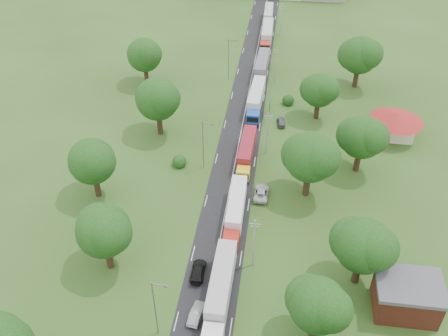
# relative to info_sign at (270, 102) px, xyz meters

# --- Properties ---
(ground) EXTENTS (260.00, 260.00, 0.00)m
(ground) POSITION_rel_info_sign_xyz_m (-5.20, -35.00, -3.00)
(ground) COLOR #2B4416
(ground) RESTS_ON ground
(road) EXTENTS (8.00, 200.00, 0.04)m
(road) POSITION_rel_info_sign_xyz_m (-5.20, -15.00, -3.00)
(road) COLOR black
(road) RESTS_ON ground
(info_sign) EXTENTS (0.12, 3.10, 4.10)m
(info_sign) POSITION_rel_info_sign_xyz_m (0.00, 0.00, 0.00)
(info_sign) COLOR slate
(info_sign) RESTS_ON ground
(pole_1) EXTENTS (1.60, 0.24, 9.00)m
(pole_1) POSITION_rel_info_sign_xyz_m (0.30, -42.00, 1.68)
(pole_1) COLOR gray
(pole_1) RESTS_ON ground
(pole_2) EXTENTS (1.60, 0.24, 9.00)m
(pole_2) POSITION_rel_info_sign_xyz_m (0.30, -14.00, 1.68)
(pole_2) COLOR gray
(pole_2) RESTS_ON ground
(pole_3) EXTENTS (1.60, 0.24, 9.00)m
(pole_3) POSITION_rel_info_sign_xyz_m (0.30, 14.00, 1.68)
(pole_3) COLOR gray
(pole_3) RESTS_ON ground
(pole_4) EXTENTS (1.60, 0.24, 9.00)m
(pole_4) POSITION_rel_info_sign_xyz_m (0.30, 42.00, 1.68)
(pole_4) COLOR gray
(pole_4) RESTS_ON ground
(lamp_0) EXTENTS (2.03, 0.22, 10.00)m
(lamp_0) POSITION_rel_info_sign_xyz_m (-10.55, -55.00, 2.55)
(lamp_0) COLOR slate
(lamp_0) RESTS_ON ground
(lamp_1) EXTENTS (2.03, 0.22, 10.00)m
(lamp_1) POSITION_rel_info_sign_xyz_m (-10.55, -20.00, 2.55)
(lamp_1) COLOR slate
(lamp_1) RESTS_ON ground
(lamp_2) EXTENTS (2.03, 0.22, 10.00)m
(lamp_2) POSITION_rel_info_sign_xyz_m (-10.55, 15.00, 2.55)
(lamp_2) COLOR slate
(lamp_2) RESTS_ON ground
(tree_2) EXTENTS (8.00, 8.00, 10.10)m
(tree_2) POSITION_rel_info_sign_xyz_m (8.79, -52.86, 3.59)
(tree_2) COLOR #382616
(tree_2) RESTS_ON ground
(tree_3) EXTENTS (8.80, 8.80, 11.07)m
(tree_3) POSITION_rel_info_sign_xyz_m (14.79, -42.84, 4.22)
(tree_3) COLOR #382616
(tree_3) RESTS_ON ground
(tree_4) EXTENTS (9.60, 9.60, 12.05)m
(tree_4) POSITION_rel_info_sign_xyz_m (7.79, -24.83, 4.85)
(tree_4) COLOR #382616
(tree_4) RESTS_ON ground
(tree_5) EXTENTS (8.80, 8.80, 11.07)m
(tree_5) POSITION_rel_info_sign_xyz_m (16.79, -16.84, 4.22)
(tree_5) COLOR #382616
(tree_5) RESTS_ON ground
(tree_6) EXTENTS (8.00, 8.00, 10.10)m
(tree_6) POSITION_rel_info_sign_xyz_m (9.79, 0.14, 3.59)
(tree_6) COLOR #382616
(tree_6) RESTS_ON ground
(tree_7) EXTENTS (9.60, 9.60, 12.05)m
(tree_7) POSITION_rel_info_sign_xyz_m (18.79, 15.17, 4.85)
(tree_7) COLOR #382616
(tree_7) RESTS_ON ground
(tree_10) EXTENTS (8.80, 8.80, 11.07)m
(tree_10) POSITION_rel_info_sign_xyz_m (-20.21, -44.84, 4.22)
(tree_10) COLOR #382616
(tree_10) RESTS_ON ground
(tree_11) EXTENTS (8.80, 8.80, 11.07)m
(tree_11) POSITION_rel_info_sign_xyz_m (-27.21, -29.84, 4.22)
(tree_11) COLOR #382616
(tree_11) RESTS_ON ground
(tree_12) EXTENTS (9.60, 9.60, 12.05)m
(tree_12) POSITION_rel_info_sign_xyz_m (-21.21, -9.83, 4.85)
(tree_12) COLOR #382616
(tree_12) RESTS_ON ground
(tree_13) EXTENTS (8.80, 8.80, 11.07)m
(tree_13) POSITION_rel_info_sign_xyz_m (-29.21, 10.16, 4.22)
(tree_13) COLOR #382616
(tree_13) RESTS_ON ground
(house_brick) EXTENTS (8.60, 6.60, 5.20)m
(house_brick) POSITION_rel_info_sign_xyz_m (20.80, -47.00, -0.35)
(house_brick) COLOR maroon
(house_brick) RESTS_ON ground
(house_cream) EXTENTS (10.08, 10.08, 5.80)m
(house_cream) POSITION_rel_info_sign_xyz_m (24.80, -5.00, 0.64)
(house_cream) COLOR beige
(house_cream) RESTS_ON ground
(truck_0) EXTENTS (2.79, 15.67, 4.35)m
(truck_0) POSITION_rel_info_sign_xyz_m (-3.52, -49.07, -0.70)
(truck_0) COLOR white
(truck_0) RESTS_ON ground
(truck_1) EXTENTS (2.55, 14.21, 3.94)m
(truck_1) POSITION_rel_info_sign_xyz_m (-3.33, -32.98, -0.91)
(truck_1) COLOR red
(truck_1) RESTS_ON ground
(truck_2) EXTENTS (2.67, 13.80, 3.82)m
(truck_2) POSITION_rel_info_sign_xyz_m (-3.20, -16.97, -0.98)
(truck_2) COLOR yellow
(truck_2) RESTS_ON ground
(truck_3) EXTENTS (3.11, 15.27, 4.22)m
(truck_3) POSITION_rel_info_sign_xyz_m (-3.09, 2.09, -0.76)
(truck_3) COLOR #1C47A9
(truck_3) RESTS_ON ground
(truck_4) EXTENTS (3.01, 15.17, 4.20)m
(truck_4) POSITION_rel_info_sign_xyz_m (-2.99, 17.29, -0.78)
(truck_4) COLOR #BDBDBD
(truck_4) RESTS_ON ground
(truck_5) EXTENTS (2.83, 15.59, 4.32)m
(truck_5) POSITION_rel_info_sign_xyz_m (-3.04, 36.82, -0.71)
(truck_5) COLOR #B12E1B
(truck_5) RESTS_ON ground
(truck_6) EXTENTS (2.63, 13.75, 3.81)m
(truck_6) POSITION_rel_info_sign_xyz_m (-3.59, 51.35, -0.98)
(truck_6) COLOR #2A7038
(truck_6) RESTS_ON ground
(car_lane_mid) EXTENTS (2.00, 4.34, 1.38)m
(car_lane_mid) POSITION_rel_info_sign_xyz_m (-6.26, -51.91, -2.31)
(car_lane_mid) COLOR gray
(car_lane_mid) RESTS_ON ground
(car_lane_rear) EXTENTS (1.99, 4.78, 1.38)m
(car_lane_rear) POSITION_rel_info_sign_xyz_m (-7.31, -44.79, -2.31)
(car_lane_rear) COLOR black
(car_lane_rear) RESTS_ON ground
(car_verge_near) EXTENTS (2.51, 5.26, 1.45)m
(car_verge_near) POSITION_rel_info_sign_xyz_m (0.30, -26.47, -2.28)
(car_verge_near) COLOR #BEBEBE
(car_verge_near) RESTS_ON ground
(car_verge_far) EXTENTS (1.98, 4.03, 1.32)m
(car_verge_far) POSITION_rel_info_sign_xyz_m (2.65, -3.46, -2.34)
(car_verge_far) COLOR #515458
(car_verge_far) RESTS_ON ground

